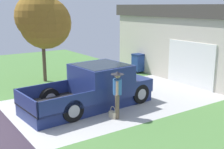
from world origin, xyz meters
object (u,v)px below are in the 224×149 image
at_px(person_with_hat, 117,91).
at_px(wheeled_trash_bin, 139,62).
at_px(handbag, 113,114).
at_px(house_with_garage, 217,39).
at_px(front_yard_tree, 43,20).
at_px(pickup_truck, 97,87).

xyz_separation_m(person_with_hat, wheeled_trash_bin, (-5.14, 5.25, -0.36)).
relative_size(handbag, wheeled_trash_bin, 0.38).
distance_m(house_with_garage, front_yard_tree, 9.80).
bearing_deg(front_yard_tree, handbag, 0.91).
bearing_deg(wheeled_trash_bin, pickup_truck, -54.63).
bearing_deg(person_with_hat, house_with_garage, -37.86).
height_order(house_with_garage, front_yard_tree, front_yard_tree).
relative_size(person_with_hat, handbag, 3.96).
bearing_deg(wheeled_trash_bin, person_with_hat, -45.57).
relative_size(handbag, house_with_garage, 0.04).
bearing_deg(wheeled_trash_bin, front_yard_tree, -98.55).
height_order(pickup_truck, house_with_garage, house_with_garage).
xyz_separation_m(handbag, front_yard_tree, (-5.97, -0.09, 3.05)).
height_order(person_with_hat, handbag, person_with_hat).
distance_m(person_with_hat, front_yard_tree, 6.38).
height_order(pickup_truck, wheeled_trash_bin, pickup_truck).
relative_size(pickup_truck, wheeled_trash_bin, 4.67).
distance_m(pickup_truck, wheeled_trash_bin, 6.31).
distance_m(handbag, wheeled_trash_bin, 7.49).
xyz_separation_m(pickup_truck, person_with_hat, (1.49, -0.10, 0.24)).
relative_size(person_with_hat, wheeled_trash_bin, 1.50).
xyz_separation_m(house_with_garage, front_yard_tree, (-3.56, -9.05, 1.18)).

